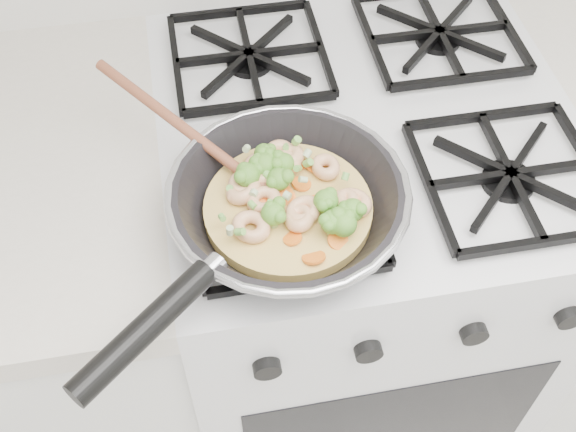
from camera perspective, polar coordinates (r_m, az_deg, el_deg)
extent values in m
cube|color=silver|center=(1.38, 4.82, -5.80)|extent=(0.60, 0.60, 0.90)
cube|color=black|center=(1.02, 6.54, 8.15)|extent=(0.56, 0.56, 0.02)
torus|color=#B5B5BD|center=(0.83, 0.00, 1.96)|extent=(0.29, 0.29, 0.01)
cylinder|color=black|center=(0.75, -11.45, -8.92)|extent=(0.16, 0.14, 0.03)
cylinder|color=#D6B45D|center=(0.86, 0.00, 0.57)|extent=(0.20, 0.20, 0.02)
ellipsoid|color=brown|center=(0.87, -2.64, 2.89)|extent=(0.06, 0.06, 0.02)
cylinder|color=brown|center=(0.91, -9.32, 7.71)|extent=(0.18, 0.19, 0.07)
torus|color=#DEB083|center=(0.84, -1.94, 1.26)|extent=(0.05, 0.05, 0.02)
torus|color=#DEB083|center=(0.84, 4.42, 1.02)|extent=(0.06, 0.06, 0.03)
torus|color=#DEB083|center=(0.88, -2.46, 4.03)|extent=(0.05, 0.05, 0.02)
torus|color=#DEB083|center=(0.89, 0.03, 4.63)|extent=(0.07, 0.07, 0.03)
torus|color=#DEB083|center=(0.82, -2.98, -0.88)|extent=(0.07, 0.07, 0.02)
torus|color=#DEB083|center=(0.89, -0.78, 4.88)|extent=(0.07, 0.07, 0.03)
torus|color=#DEB083|center=(0.88, 3.02, 3.94)|extent=(0.05, 0.05, 0.02)
torus|color=#DEB083|center=(0.83, 0.92, -0.19)|extent=(0.05, 0.05, 0.02)
torus|color=#DEB083|center=(0.83, 1.23, 0.39)|extent=(0.07, 0.07, 0.02)
torus|color=#DEB083|center=(0.85, 5.22, 1.06)|extent=(0.07, 0.07, 0.03)
torus|color=#DEB083|center=(0.88, -0.39, 4.25)|extent=(0.06, 0.06, 0.02)
torus|color=#DEB083|center=(0.86, -3.45, 2.61)|extent=(0.04, 0.04, 0.03)
torus|color=#DEB083|center=(0.86, -3.57, 2.04)|extent=(0.06, 0.06, 0.03)
torus|color=#DEB083|center=(0.87, -2.04, 3.35)|extent=(0.05, 0.06, 0.03)
ellipsoid|color=#5E9C33|center=(0.82, -1.20, 0.18)|extent=(0.04, 0.04, 0.03)
ellipsoid|color=#5E9C33|center=(0.81, 4.49, -0.63)|extent=(0.04, 0.04, 0.03)
ellipsoid|color=#5E9C33|center=(0.83, 3.05, 1.17)|extent=(0.04, 0.04, 0.03)
ellipsoid|color=#5E9C33|center=(0.86, -3.24, 3.29)|extent=(0.04, 0.04, 0.03)
ellipsoid|color=#5E9C33|center=(0.85, -0.75, 2.97)|extent=(0.04, 0.04, 0.03)
ellipsoid|color=#5E9C33|center=(0.81, 3.59, -0.47)|extent=(0.04, 0.04, 0.03)
ellipsoid|color=#5E9C33|center=(0.83, 5.18, 0.47)|extent=(0.04, 0.04, 0.03)
ellipsoid|color=#5E9C33|center=(0.88, -1.93, 5.03)|extent=(0.03, 0.03, 0.02)
ellipsoid|color=#5E9C33|center=(0.87, -0.36, 4.23)|extent=(0.03, 0.03, 0.03)
ellipsoid|color=#5E9C33|center=(0.87, -1.91, 4.09)|extent=(0.04, 0.04, 0.03)
cylinder|color=orange|center=(0.85, 2.23, 1.04)|extent=(0.03, 0.03, 0.00)
cylinder|color=orange|center=(0.85, -1.81, 1.06)|extent=(0.04, 0.04, 0.00)
cylinder|color=orange|center=(0.86, -0.13, 1.47)|extent=(0.03, 0.03, 0.01)
cylinder|color=orange|center=(0.89, 2.16, 4.04)|extent=(0.03, 0.04, 0.01)
cylinder|color=orange|center=(0.82, 4.03, -1.96)|extent=(0.03, 0.03, 0.01)
cylinder|color=orange|center=(0.81, 2.08, -3.31)|extent=(0.04, 0.04, 0.01)
cylinder|color=orange|center=(0.87, 1.09, 2.59)|extent=(0.03, 0.03, 0.01)
cylinder|color=orange|center=(0.90, 0.86, 4.40)|extent=(0.04, 0.04, 0.00)
cylinder|color=orange|center=(0.82, 0.36, -1.80)|extent=(0.02, 0.02, 0.01)
cylinder|color=orange|center=(0.86, -0.39, 1.67)|extent=(0.03, 0.03, 0.01)
cylinder|color=#6DAF46|center=(0.89, 0.69, 6.04)|extent=(0.01, 0.01, 0.01)
cylinder|color=#6DAF46|center=(0.82, -1.42, 0.98)|extent=(0.01, 0.01, 0.01)
cylinder|color=#AFC78C|center=(0.84, -2.76, 1.83)|extent=(0.01, 0.01, 0.01)
cylinder|color=#6DAF46|center=(0.89, -0.18, 5.56)|extent=(0.01, 0.01, 0.01)
cylinder|color=#6DAF46|center=(0.85, -4.65, 2.21)|extent=(0.01, 0.01, 0.01)
cylinder|color=#6DAF46|center=(0.83, -2.83, 0.88)|extent=(0.01, 0.01, 0.01)
cylinder|color=#6DAF46|center=(0.87, 0.78, 3.83)|extent=(0.01, 0.01, 0.01)
cylinder|color=#AFC78C|center=(0.85, 1.21, 2.93)|extent=(0.01, 0.01, 0.01)
cylinder|color=#6DAF46|center=(0.82, -5.30, -0.11)|extent=(0.01, 0.01, 0.01)
cylinder|color=#6DAF46|center=(0.88, 1.62, 4.28)|extent=(0.01, 0.01, 0.01)
cylinder|color=#AFC78C|center=(0.84, -0.07, 1.63)|extent=(0.01, 0.01, 0.01)
cylinder|color=#6DAF46|center=(0.85, 4.62, 3.18)|extent=(0.01, 0.01, 0.01)
cylinder|color=#AFC78C|center=(0.88, -3.34, 5.40)|extent=(0.01, 0.01, 0.01)
cylinder|color=#6DAF46|center=(0.86, -1.57, 3.25)|extent=(0.01, 0.01, 0.01)
cylinder|color=#AFC78C|center=(0.89, 1.51, 4.97)|extent=(0.01, 0.01, 0.01)
cylinder|color=#AFC78C|center=(0.80, -4.66, -1.17)|extent=(0.01, 0.01, 0.01)
cylinder|color=#6DAF46|center=(0.80, -3.85, -1.27)|extent=(0.01, 0.01, 0.01)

